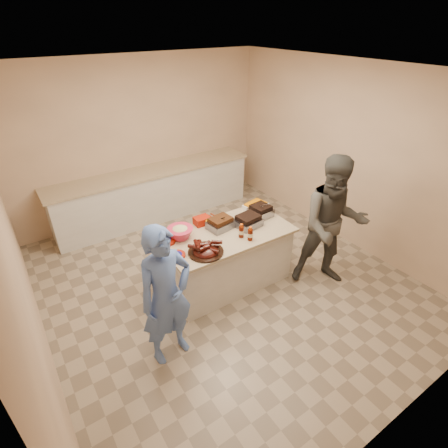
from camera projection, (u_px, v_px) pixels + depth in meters
room at (223, 280)px, 4.88m from camera, size 4.50×5.00×2.70m
back_counter at (155, 194)px, 6.21m from camera, size 3.60×0.64×0.90m
island at (226, 281)px, 4.86m from camera, size 1.71×0.92×0.80m
rib_platter at (206, 253)px, 4.07m from camera, size 0.52×0.52×0.17m
pulled_pork_tray at (221, 228)px, 4.54m from camera, size 0.35×0.29×0.10m
brisket_tray at (248, 226)px, 4.59m from camera, size 0.35×0.30×0.10m
roasting_pan at (260, 216)px, 4.82m from camera, size 0.30×0.30×0.11m
coleslaw_bowl at (181, 237)px, 4.35m from camera, size 0.33×0.33×0.22m
sausage_plate at (214, 222)px, 4.66m from camera, size 0.36×0.36×0.05m
mac_cheese_dish at (256, 208)px, 5.00m from camera, size 0.36×0.30×0.09m
bbq_bottle_a at (241, 237)px, 4.36m from camera, size 0.06×0.06×0.19m
bbq_bottle_b at (250, 240)px, 4.30m from camera, size 0.06×0.06×0.19m
mustard_bottle at (207, 226)px, 4.58m from camera, size 0.04×0.04×0.11m
sauce_bowl at (214, 223)px, 4.66m from camera, size 0.12×0.04×0.12m
plate_stack_large at (164, 242)px, 4.27m from camera, size 0.28×0.28×0.03m
plate_stack_small at (177, 256)px, 4.01m from camera, size 0.20×0.20×0.03m
plastic_cup at (163, 240)px, 4.30m from camera, size 0.11×0.10×0.11m
basket_stack at (202, 224)px, 4.63m from camera, size 0.20×0.15×0.10m
guest_blue at (172, 351)px, 3.85m from camera, size 0.76×1.65×0.38m
guest_gray at (322, 279)px, 4.90m from camera, size 1.75×1.98×0.68m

